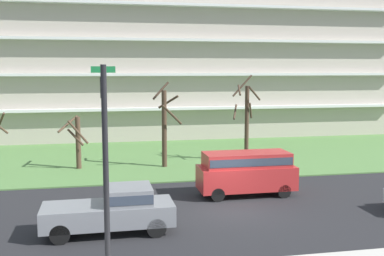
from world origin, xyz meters
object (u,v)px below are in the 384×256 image
tree_left (77,140)px  traffic_signal_mast (105,128)px  tree_right (246,118)px  tree_center (165,125)px  pickup_gray_near_left (114,209)px  van_red_center_left (246,170)px

tree_left → traffic_signal_mast: size_ratio=0.52×
tree_left → tree_right: tree_right is taller
tree_center → tree_right: tree_right is taller
pickup_gray_near_left → tree_center: bearing=72.3°
pickup_gray_near_left → tree_left: bearing=98.8°
tree_left → tree_right: (12.02, 0.35, 1.23)m
tree_right → van_red_center_left: bearing=-107.4°
tree_center → pickup_gray_near_left: 13.12m
tree_right → pickup_gray_near_left: bearing=-126.8°
van_red_center_left → traffic_signal_mast: size_ratio=0.75×
tree_right → traffic_signal_mast: traffic_signal_mast is taller
tree_right → pickup_gray_near_left: 16.64m
tree_center → traffic_signal_mast: (-4.12, -15.04, 1.77)m
pickup_gray_near_left → van_red_center_left: 8.47m
tree_left → traffic_signal_mast: traffic_signal_mast is taller
tree_right → tree_center: bearing=-172.5°
tree_left → tree_center: size_ratio=0.61×
tree_left → tree_right: size_ratio=0.56×
tree_left → traffic_signal_mast: bearing=-83.3°
tree_center → traffic_signal_mast: 15.69m
tree_right → pickup_gray_near_left: size_ratio=1.18×
traffic_signal_mast → van_red_center_left: bearing=43.7°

